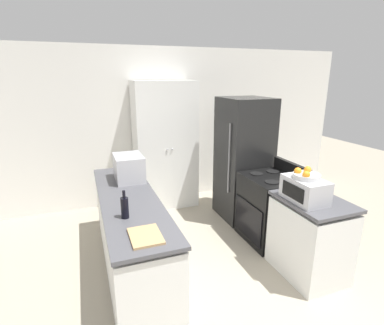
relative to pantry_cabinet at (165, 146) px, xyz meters
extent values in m
cube|color=white|center=(0.05, 0.32, 0.26)|extent=(7.00, 0.06, 2.60)
cube|color=silver|center=(-0.86, -1.62, -0.63)|extent=(0.58, 2.24, 0.82)
cube|color=#4C4C51|center=(-0.86, -1.62, -0.17)|extent=(0.60, 2.28, 0.04)
cube|color=silver|center=(0.96, -2.37, -0.63)|extent=(0.58, 0.77, 0.82)
cube|color=#4C4C51|center=(0.96, -2.37, -0.17)|extent=(0.60, 0.78, 0.04)
cube|color=white|center=(0.00, 0.00, 0.00)|extent=(0.99, 0.53, 2.07)
sphere|color=#B2B2B7|center=(-0.04, -0.28, 0.00)|extent=(0.03, 0.03, 0.03)
sphere|color=#B2B2B7|center=(0.04, -0.28, 0.00)|extent=(0.03, 0.03, 0.03)
cube|color=black|center=(0.98, -1.60, -0.59)|extent=(0.64, 0.72, 0.89)
cube|color=black|center=(0.65, -1.60, -0.70)|extent=(0.02, 0.64, 0.49)
cube|color=black|center=(1.27, -1.60, -0.07)|extent=(0.06, 0.69, 0.16)
cylinder|color=black|center=(0.85, -1.77, -0.14)|extent=(0.17, 0.17, 0.01)
cylinder|color=black|center=(0.85, -1.42, -0.14)|extent=(0.17, 0.17, 0.01)
cylinder|color=black|center=(1.11, -1.77, -0.14)|extent=(0.17, 0.17, 0.01)
cylinder|color=black|center=(1.11, -1.42, -0.14)|extent=(0.17, 0.17, 0.01)
cube|color=black|center=(1.00, -0.83, -0.12)|extent=(0.66, 0.73, 1.84)
cylinder|color=gray|center=(0.64, -1.03, -0.02)|extent=(0.02, 0.02, 1.01)
cube|color=#B2B2B7|center=(-0.76, -1.06, 0.01)|extent=(0.34, 0.46, 0.32)
cube|color=black|center=(-0.59, -1.09, 0.01)|extent=(0.01, 0.28, 0.23)
cylinder|color=black|center=(-0.96, -2.09, -0.05)|extent=(0.07, 0.07, 0.20)
cylinder|color=black|center=(-0.96, -2.09, 0.08)|extent=(0.03, 0.03, 0.07)
cube|color=#B2B2B7|center=(0.84, -2.35, -0.03)|extent=(0.30, 0.46, 0.25)
cube|color=black|center=(0.69, -2.35, -0.03)|extent=(0.01, 0.32, 0.15)
cylinder|color=silver|center=(0.84, -2.35, 0.12)|extent=(0.27, 0.27, 0.05)
sphere|color=orange|center=(0.91, -2.29, 0.17)|extent=(0.08, 0.08, 0.08)
sphere|color=orange|center=(0.78, -2.29, 0.17)|extent=(0.08, 0.08, 0.08)
sphere|color=orange|center=(0.78, -2.41, 0.17)|extent=(0.08, 0.08, 0.08)
cube|color=tan|center=(-0.86, -2.50, -0.14)|extent=(0.25, 0.33, 0.02)
camera|label=1|loc=(-1.26, -4.65, 1.11)|focal=28.00mm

